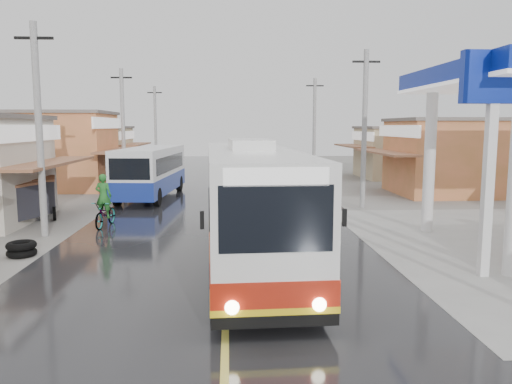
# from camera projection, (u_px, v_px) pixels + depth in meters

# --- Properties ---
(ground) EXTENTS (120.00, 120.00, 0.00)m
(ground) POSITION_uv_depth(u_px,v_px,m) (225.00, 324.00, 10.66)
(ground) COLOR slate
(ground) RESTS_ON ground
(road) EXTENTS (12.00, 90.00, 0.02)m
(road) POSITION_uv_depth(u_px,v_px,m) (227.00, 209.00, 25.51)
(road) COLOR black
(road) RESTS_ON ground
(centre_line) EXTENTS (0.15, 90.00, 0.01)m
(centre_line) POSITION_uv_depth(u_px,v_px,m) (227.00, 208.00, 25.51)
(centre_line) COLOR #D8CC4C
(centre_line) RESTS_ON road
(utility_poles_left) EXTENTS (1.60, 50.00, 8.00)m
(utility_poles_left) POSITION_uv_depth(u_px,v_px,m) (94.00, 207.00, 26.12)
(utility_poles_left) COLOR gray
(utility_poles_left) RESTS_ON ground
(utility_poles_right) EXTENTS (1.60, 36.00, 8.00)m
(utility_poles_right) POSITION_uv_depth(u_px,v_px,m) (362.00, 208.00, 25.89)
(utility_poles_right) COLOR gray
(utility_poles_right) RESTS_ON ground
(coach_bus) EXTENTS (3.19, 12.23, 3.79)m
(coach_bus) POSITION_uv_depth(u_px,v_px,m) (250.00, 203.00, 15.44)
(coach_bus) COLOR silver
(coach_bus) RESTS_ON road
(second_bus) EXTENTS (3.16, 9.05, 2.95)m
(second_bus) POSITION_uv_depth(u_px,v_px,m) (151.00, 171.00, 29.15)
(second_bus) COLOR silver
(second_bus) RESTS_ON road
(cyclist) EXTENTS (1.00, 2.17, 2.26)m
(cyclist) POSITION_uv_depth(u_px,v_px,m) (105.00, 210.00, 20.82)
(cyclist) COLOR black
(cyclist) RESTS_ON ground
(tricycle_near) EXTENTS (2.28, 2.62, 1.87)m
(tricycle_near) POSITION_uv_depth(u_px,v_px,m) (38.00, 195.00, 22.90)
(tricycle_near) COLOR #26262D
(tricycle_near) RESTS_ON ground
(tricycle_far) EXTENTS (2.22, 2.76, 1.83)m
(tricycle_far) POSITION_uv_depth(u_px,v_px,m) (9.00, 203.00, 20.70)
(tricycle_far) COLOR #26262D
(tricycle_far) RESTS_ON ground
(tyre_stack) EXTENTS (0.95, 0.95, 0.48)m
(tyre_stack) POSITION_uv_depth(u_px,v_px,m) (21.00, 249.00, 16.19)
(tyre_stack) COLOR black
(tyre_stack) RESTS_ON ground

